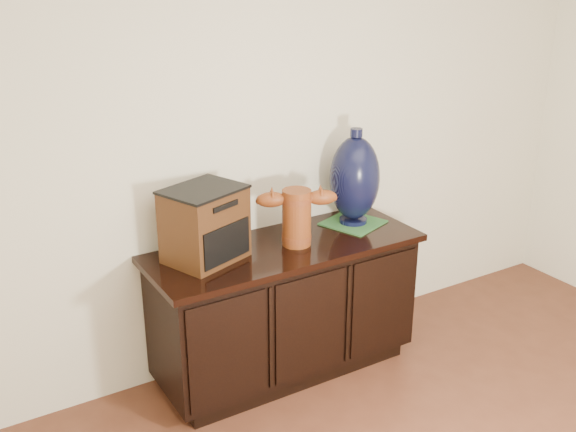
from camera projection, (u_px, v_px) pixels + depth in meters
sideboard at (285, 308)px, 3.63m from camera, size 1.46×0.56×0.75m
terracotta_vessel at (297, 214)px, 3.44m from camera, size 0.41×0.23×0.30m
tv_radio at (205, 224)px, 3.27m from camera, size 0.45×0.41×0.37m
green_mat at (353, 223)px, 3.78m from camera, size 0.37×0.37×0.01m
lamp_base at (355, 179)px, 3.68m from camera, size 0.36×0.36×0.54m
spray_can at (240, 225)px, 3.55m from camera, size 0.06×0.06×0.16m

